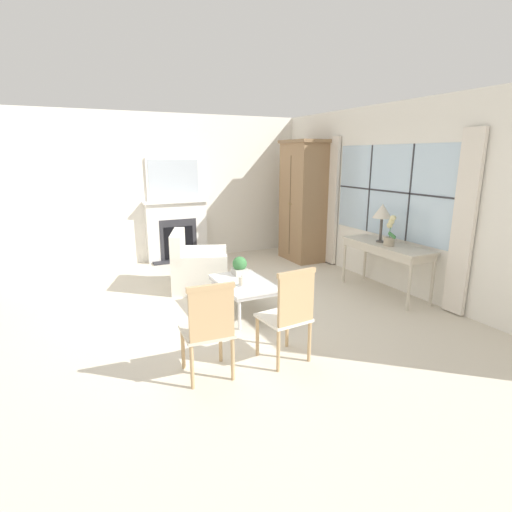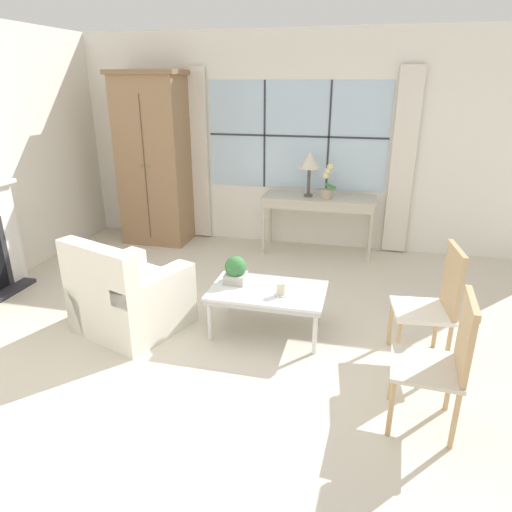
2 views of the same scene
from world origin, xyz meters
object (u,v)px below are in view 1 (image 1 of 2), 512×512
fireplace (177,226)px  potted_plant_small (240,266)px  table_lamp (382,212)px  coffee_table (244,285)px  console_table (386,249)px  potted_orchid (390,234)px  pillar_candle (242,282)px  armoire (303,201)px  side_chair_wooden (289,311)px  accent_chair_wooden (209,326)px  armchair_upholstered (198,269)px

fireplace → potted_plant_small: fireplace is taller
table_lamp → coffee_table: (-0.05, -2.21, -0.83)m
console_table → potted_orchid: size_ratio=3.27×
fireplace → potted_orchid: size_ratio=4.44×
console_table → pillar_candle: 2.32m
armoire → side_chair_wooden: bearing=-33.7°
fireplace → side_chair_wooden: (4.48, -0.05, -0.12)m
fireplace → side_chair_wooden: size_ratio=2.00×
potted_orchid → armoire: bearing=179.5°
fireplace → pillar_candle: size_ratio=14.89×
armoire → console_table: 2.33m
armoire → pillar_candle: 3.26m
fireplace → armoire: (1.00, 2.26, 0.49)m
console_table → side_chair_wooden: size_ratio=1.47×
fireplace → console_table: bearing=35.0°
coffee_table → table_lamp: bearing=88.6°
side_chair_wooden → accent_chair_wooden: side_chair_wooden is taller
console_table → armchair_upholstered: armchair_upholstered is taller
fireplace → accent_chair_wooden: 4.52m
potted_orchid → console_table: bearing=152.5°
armoire → potted_plant_small: 2.82m
fireplace → armoire: 2.52m
armoire → accent_chair_wooden: 4.69m
armoire → accent_chair_wooden: armoire is taller
potted_orchid → pillar_candle: bearing=-94.0°
console_table → potted_orchid: (0.10, -0.05, 0.26)m
fireplace → coffee_table: 3.10m
side_chair_wooden → accent_chair_wooden: (-0.04, -0.81, -0.02)m
armchair_upholstered → potted_plant_small: (0.93, 0.31, 0.25)m
table_lamp → potted_plant_small: 2.27m
table_lamp → potted_orchid: size_ratio=1.29×
table_lamp → potted_plant_small: bearing=-99.9°
side_chair_wooden → accent_chair_wooden: 0.82m
armoire → console_table: bearing=0.8°
fireplace → potted_plant_small: size_ratio=7.79×
pillar_candle → table_lamp: bearing=92.1°
armchair_upholstered → accent_chair_wooden: 2.71m
armchair_upholstered → pillar_candle: size_ratio=8.08×
side_chair_wooden → potted_plant_small: bearing=173.1°
armoire → console_table: size_ratio=1.58×
accent_chair_wooden → pillar_candle: bearing=145.0°
armchair_upholstered → pillar_candle: 1.41m
fireplace → armchair_upholstered: fireplace is taller
console_table → table_lamp: size_ratio=2.54×
fireplace → table_lamp: 3.92m
fireplace → accent_chair_wooden: fireplace is taller
potted_plant_small → accent_chair_wooden: bearing=-31.4°
console_table → coffee_table: bearing=-95.0°
armoire → potted_orchid: (2.38, -0.02, -0.23)m
coffee_table → potted_plant_small: 0.37m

